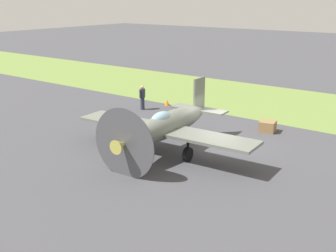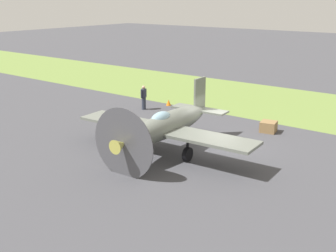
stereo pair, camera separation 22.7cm
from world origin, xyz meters
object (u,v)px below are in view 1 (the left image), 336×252
(ground_crew_chief, at_px, (142,97))
(runway_marker_cone, at_px, (167,103))
(supply_crate, at_px, (268,126))
(airplane_lead, at_px, (166,125))

(ground_crew_chief, xyz_separation_m, runway_marker_cone, (-0.72, -1.99, -0.69))
(ground_crew_chief, relative_size, supply_crate, 1.92)
(supply_crate, relative_size, runway_marker_cone, 2.05)
(airplane_lead, relative_size, supply_crate, 11.17)
(ground_crew_chief, bearing_deg, airplane_lead, -135.62)
(airplane_lead, height_order, runway_marker_cone, airplane_lead)
(supply_crate, xyz_separation_m, runway_marker_cone, (8.66, -1.48, -0.10))
(airplane_lead, relative_size, runway_marker_cone, 22.84)
(runway_marker_cone, bearing_deg, airplane_lead, 126.64)
(ground_crew_chief, xyz_separation_m, supply_crate, (-9.38, -0.51, -0.59))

